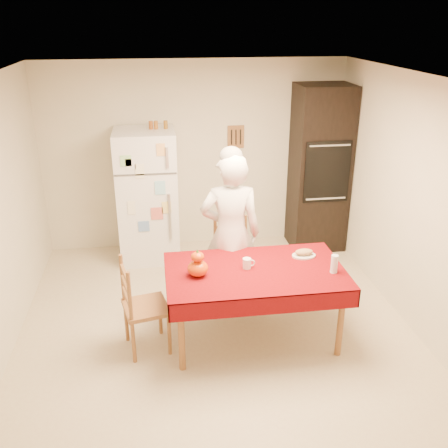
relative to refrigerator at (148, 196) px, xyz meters
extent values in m
plane|color=tan|center=(0.65, -1.88, -0.85)|extent=(4.50, 4.50, 0.00)
cube|color=beige|center=(0.65, 0.37, 0.40)|extent=(4.00, 0.02, 2.50)
cube|color=beige|center=(0.65, -4.13, 0.40)|extent=(4.00, 0.02, 2.50)
cube|color=beige|center=(2.65, -1.88, 0.40)|extent=(0.02, 4.50, 2.50)
cube|color=white|center=(0.65, -1.88, 1.65)|extent=(4.00, 4.50, 0.02)
cube|color=brown|center=(1.20, 0.36, 0.65)|extent=(0.22, 0.02, 0.30)
cube|color=white|center=(0.00, 0.00, 0.00)|extent=(0.75, 0.70, 1.70)
cube|color=silver|center=(0.26, -0.37, 0.60)|extent=(0.03, 0.03, 0.25)
cube|color=silver|center=(0.26, -0.37, -0.15)|extent=(0.03, 0.03, 0.60)
cube|color=black|center=(2.28, 0.05, 0.25)|extent=(0.70, 0.60, 2.20)
cube|color=black|center=(2.28, -0.26, 0.30)|extent=(0.59, 0.02, 0.80)
cylinder|color=brown|center=(0.26, -2.38, -0.50)|extent=(0.06, 0.06, 0.71)
cylinder|color=brown|center=(0.26, -1.60, -0.50)|extent=(0.06, 0.06, 0.71)
cylinder|color=brown|center=(1.74, -2.38, -0.50)|extent=(0.06, 0.06, 0.71)
cylinder|color=brown|center=(1.74, -1.60, -0.50)|extent=(0.06, 0.06, 0.71)
cube|color=brown|center=(1.00, -1.99, -0.12)|extent=(1.60, 0.90, 0.04)
cube|color=#500406|center=(1.00, -1.99, -0.09)|extent=(1.70, 1.00, 0.01)
cylinder|color=brown|center=(0.80, -1.48, -0.64)|extent=(0.04, 0.04, 0.43)
cylinder|color=brown|center=(0.73, -1.15, -0.64)|extent=(0.04, 0.04, 0.43)
cylinder|color=brown|center=(1.15, -1.40, -0.64)|extent=(0.04, 0.04, 0.43)
cylinder|color=brown|center=(1.08, -1.07, -0.64)|extent=(0.04, 0.04, 0.43)
cube|color=brown|center=(0.94, -1.27, -0.40)|extent=(0.50, 0.48, 0.04)
cube|color=brown|center=(0.90, -1.11, -0.15)|extent=(0.36, 0.11, 0.50)
cylinder|color=brown|center=(0.16, -2.15, -0.64)|extent=(0.04, 0.04, 0.43)
cylinder|color=brown|center=(-0.17, -2.22, -0.64)|extent=(0.04, 0.04, 0.43)
cylinder|color=brown|center=(0.08, -1.80, -0.64)|extent=(0.04, 0.04, 0.43)
cylinder|color=brown|center=(-0.25, -1.87, -0.64)|extent=(0.04, 0.04, 0.43)
cube|color=brown|center=(-0.05, -2.01, -0.40)|extent=(0.48, 0.50, 0.04)
cube|color=brown|center=(-0.21, -2.04, -0.15)|extent=(0.11, 0.36, 0.50)
imported|color=silver|center=(0.86, -1.40, 0.03)|extent=(0.67, 0.47, 1.76)
cylinder|color=white|center=(0.93, -1.94, -0.04)|extent=(0.08, 0.08, 0.10)
ellipsoid|color=#D55A05|center=(0.45, -2.02, -0.02)|extent=(0.20, 0.20, 0.15)
ellipsoid|color=#EE4905|center=(0.45, -2.02, 0.10)|extent=(0.12, 0.12, 0.09)
cylinder|color=silver|center=(1.72, -2.14, 0.00)|extent=(0.07, 0.07, 0.18)
cylinder|color=silver|center=(1.54, -1.78, -0.08)|extent=(0.24, 0.24, 0.02)
ellipsoid|color=tan|center=(1.54, -1.78, -0.04)|extent=(0.18, 0.10, 0.06)
cylinder|color=brown|center=(0.09, 0.05, 0.90)|extent=(0.05, 0.05, 0.10)
cylinder|color=#92541A|center=(0.15, 0.05, 0.90)|extent=(0.05, 0.05, 0.10)
cylinder|color=brown|center=(0.27, 0.05, 0.90)|extent=(0.05, 0.05, 0.10)
camera|label=1|loc=(0.11, -6.10, 2.16)|focal=40.00mm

